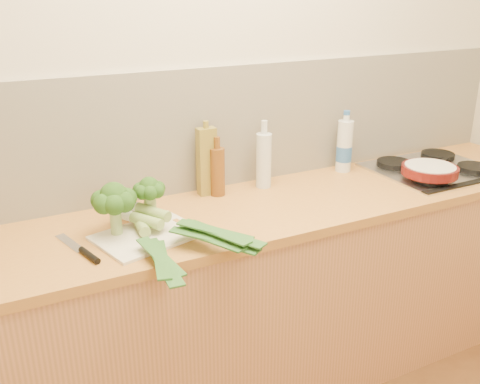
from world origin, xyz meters
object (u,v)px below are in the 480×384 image
(chopping_board, at_px, (148,235))
(skillet, at_px, (430,170))
(gas_hob, at_px, (434,168))
(chefs_knife, at_px, (84,252))

(chopping_board, xyz_separation_m, skillet, (1.35, -0.04, 0.06))
(gas_hob, distance_m, chefs_knife, 1.74)
(chopping_board, bearing_deg, gas_hob, -12.50)
(gas_hob, xyz_separation_m, chefs_knife, (-1.73, -0.10, -0.01))
(skillet, bearing_deg, chefs_knife, 156.21)
(gas_hob, relative_size, skillet, 1.62)
(chopping_board, relative_size, chefs_knife, 1.23)
(chopping_board, distance_m, chefs_knife, 0.24)
(chopping_board, bearing_deg, chefs_knife, 172.89)
(skillet, bearing_deg, gas_hob, 12.45)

